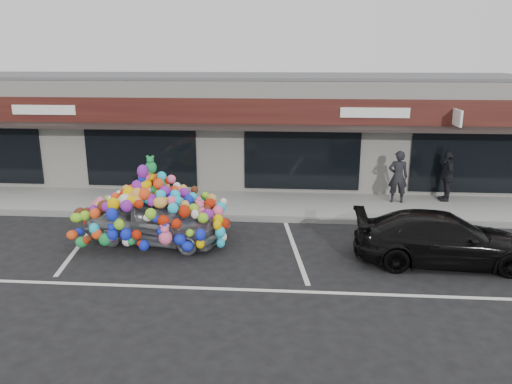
# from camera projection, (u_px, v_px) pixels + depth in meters

# --- Properties ---
(ground) EXTENTS (90.00, 90.00, 0.00)m
(ground) POSITION_uv_depth(u_px,v_px,m) (192.00, 249.00, 13.56)
(ground) COLOR black
(ground) RESTS_ON ground
(shop_building) EXTENTS (24.00, 7.20, 4.31)m
(shop_building) POSITION_uv_depth(u_px,v_px,m) (230.00, 127.00, 21.09)
(shop_building) COLOR white
(shop_building) RESTS_ON ground
(sidewalk) EXTENTS (26.00, 3.00, 0.15)m
(sidewalk) POSITION_uv_depth(u_px,v_px,m) (215.00, 204.00, 17.38)
(sidewalk) COLOR gray
(sidewalk) RESTS_ON ground
(kerb) EXTENTS (26.00, 0.18, 0.16)m
(kerb) POSITION_uv_depth(u_px,v_px,m) (208.00, 218.00, 15.94)
(kerb) COLOR slate
(kerb) RESTS_ON ground
(parking_stripe_left) EXTENTS (0.73, 4.37, 0.01)m
(parking_stripe_left) POSITION_uv_depth(u_px,v_px,m) (81.00, 243.00, 13.99)
(parking_stripe_left) COLOR silver
(parking_stripe_left) RESTS_ON ground
(parking_stripe_mid) EXTENTS (0.73, 4.37, 0.01)m
(parking_stripe_mid) POSITION_uv_depth(u_px,v_px,m) (295.00, 249.00, 13.54)
(parking_stripe_mid) COLOR silver
(parking_stripe_mid) RESTS_ON ground
(parking_stripe_right) EXTENTS (0.73, 4.37, 0.01)m
(parking_stripe_right) POSITION_uv_depth(u_px,v_px,m) (500.00, 255.00, 13.13)
(parking_stripe_right) COLOR silver
(parking_stripe_right) RESTS_ON ground
(lane_line) EXTENTS (14.00, 0.12, 0.01)m
(lane_line) POSITION_uv_depth(u_px,v_px,m) (259.00, 290.00, 11.19)
(lane_line) COLOR silver
(lane_line) RESTS_ON ground
(toy_car) EXTENTS (2.79, 4.34, 2.38)m
(toy_car) POSITION_uv_depth(u_px,v_px,m) (155.00, 215.00, 13.88)
(toy_car) COLOR #989CA2
(toy_car) RESTS_ON ground
(black_sedan) EXTENTS (1.91, 4.47, 1.28)m
(black_sedan) POSITION_uv_depth(u_px,v_px,m) (443.00, 239.00, 12.53)
(black_sedan) COLOR black
(black_sedan) RESTS_ON ground
(pedestrian_a) EXTENTS (0.69, 0.48, 1.82)m
(pedestrian_a) POSITION_uv_depth(u_px,v_px,m) (398.00, 177.00, 17.12)
(pedestrian_a) COLOR #24242A
(pedestrian_a) RESTS_ON sidewalk
(pedestrian_c) EXTENTS (1.04, 0.46, 1.76)m
(pedestrian_c) POSITION_uv_depth(u_px,v_px,m) (447.00, 176.00, 17.34)
(pedestrian_c) COLOR #242126
(pedestrian_c) RESTS_ON sidewalk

